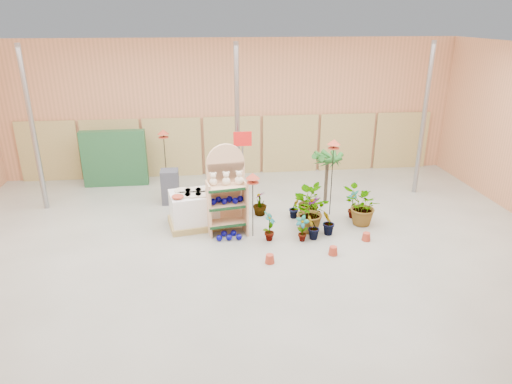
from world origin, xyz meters
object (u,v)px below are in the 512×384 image
(bird_table_front, at_px, (253,178))
(potted_plant_2, at_px, (308,211))
(display_shelf, at_px, (226,193))
(pallet_stack, at_px, (194,209))

(bird_table_front, bearing_deg, potted_plant_2, 5.20)
(bird_table_front, relative_size, potted_plant_2, 1.53)
(display_shelf, distance_m, potted_plant_2, 2.09)
(pallet_stack, relative_size, potted_plant_2, 1.33)
(display_shelf, xyz_separation_m, pallet_stack, (-0.83, 0.38, -0.57))
(pallet_stack, xyz_separation_m, potted_plant_2, (2.85, -0.64, 0.08))
(bird_table_front, bearing_deg, display_shelf, 147.96)
(potted_plant_2, bearing_deg, bird_table_front, -174.80)
(display_shelf, relative_size, bird_table_front, 1.36)
(pallet_stack, xyz_separation_m, bird_table_front, (1.45, -0.77, 1.08))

